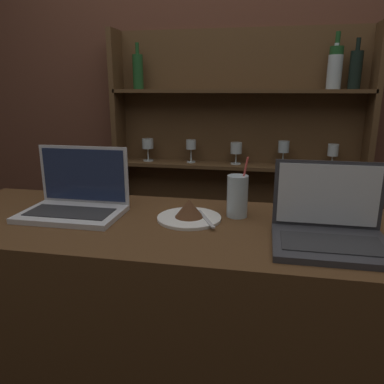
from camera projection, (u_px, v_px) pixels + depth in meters
The scene contains 7 objects.
bar_counter at pixel (175, 349), 1.34m from camera, with size 1.65×0.57×0.96m.
back_wall at pixel (220, 93), 2.23m from camera, with size 7.00×0.06×2.70m.
back_shelf at pixel (238, 170), 2.25m from camera, with size 1.46×0.18×1.70m.
laptop_near at pixel (76, 199), 1.29m from camera, with size 0.33×0.22×0.22m.
laptop_far at pixel (330, 228), 1.04m from camera, with size 0.31×0.25×0.22m.
cake_plate at pixel (189, 213), 1.24m from camera, with size 0.21×0.21×0.07m.
water_glass at pixel (237, 196), 1.26m from camera, with size 0.07×0.07×0.21m.
Camera 1 is at (0.28, -0.82, 1.38)m, focal length 35.00 mm.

